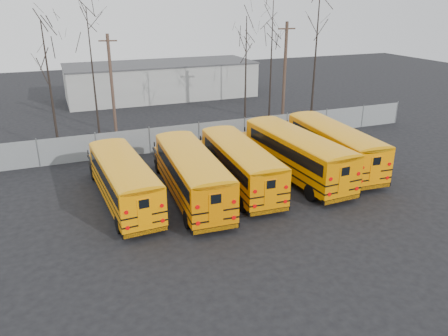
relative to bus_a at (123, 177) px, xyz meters
name	(u,v)px	position (x,y,z in m)	size (l,w,h in m)	color
ground	(267,209)	(7.39, -3.64, -1.68)	(120.00, 120.00, 0.00)	black
fence	(199,135)	(7.39, 8.36, -0.68)	(40.00, 0.04, 2.00)	gray
distant_building	(162,81)	(9.39, 28.36, 0.32)	(22.00, 8.00, 4.00)	#A9AAA5
bus_a	(123,177)	(0.00, 0.00, 0.00)	(2.94, 10.36, 2.87)	black
bus_b	(191,171)	(3.84, -0.73, 0.10)	(3.07, 11.00, 3.05)	black
bus_c	(239,161)	(7.20, -0.14, 0.05)	(2.92, 10.64, 2.95)	black
bus_d	(295,151)	(11.26, -0.01, 0.18)	(3.17, 11.45, 3.17)	black
bus_e	(332,143)	(14.66, 0.66, 0.13)	(3.20, 11.17, 3.09)	black
utility_pole_left	(112,84)	(1.74, 14.68, 2.71)	(1.50, 0.48, 8.54)	#4C362B
utility_pole_right	(285,73)	(17.31, 12.56, 3.11)	(1.66, 0.29, 9.32)	#443126
tree_2	(51,90)	(-3.19, 10.75, 3.26)	(0.26, 0.26, 9.87)	black
tree_3	(93,75)	(0.23, 14.08, 3.64)	(0.26, 0.26, 10.63)	black
tree_4	(246,75)	(13.07, 11.99, 3.25)	(0.26, 0.26, 9.86)	black
tree_5	(271,63)	(16.51, 13.81, 3.87)	(0.26, 0.26, 11.11)	black
tree_6	(316,52)	(21.06, 13.33, 4.71)	(0.26, 0.26, 12.79)	black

